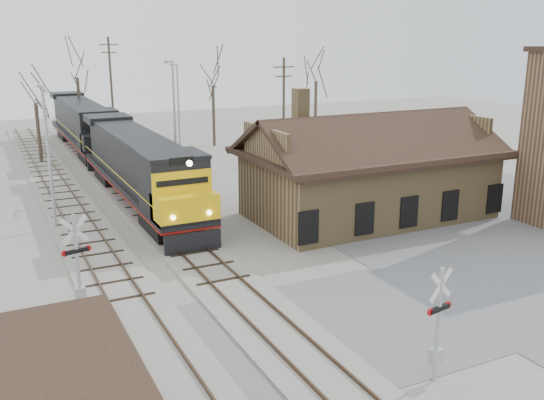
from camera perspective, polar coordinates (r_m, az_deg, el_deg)
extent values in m
plane|color=#A6A096|center=(23.00, 1.14, -13.03)|extent=(140.00, 140.00, 0.00)
cube|color=slate|center=(22.99, 1.14, -13.00)|extent=(60.00, 9.00, 0.03)
cube|color=slate|center=(36.72, 23.90, -3.35)|extent=(22.00, 26.00, 0.03)
cube|color=#A6A096|center=(35.95, -9.87, -2.54)|extent=(3.40, 90.00, 0.12)
cube|color=#473323|center=(35.74, -10.98, -2.52)|extent=(0.08, 90.00, 0.14)
cube|color=#473323|center=(36.11, -8.79, -2.23)|extent=(0.08, 90.00, 0.14)
cube|color=#A6A096|center=(35.06, -16.94, -3.46)|extent=(3.40, 90.00, 0.12)
cube|color=#473323|center=(34.93, -18.12, -3.43)|extent=(0.08, 90.00, 0.14)
cube|color=#473323|center=(35.13, -15.81, -3.14)|extent=(0.08, 90.00, 0.14)
cube|color=olive|center=(37.85, 9.03, 1.45)|extent=(14.00, 8.00, 4.00)
cube|color=black|center=(37.42, 9.16, 4.57)|extent=(15.20, 9.20, 0.30)
cube|color=black|center=(35.42, 11.37, 5.52)|extent=(15.00, 4.71, 2.66)
cube|color=black|center=(39.12, 7.28, 6.59)|extent=(15.00, 4.71, 2.66)
cube|color=olive|center=(36.17, 2.70, 8.71)|extent=(0.80, 0.80, 2.20)
cube|color=black|center=(35.02, -9.52, -2.09)|extent=(2.69, 4.31, 1.08)
cube|color=black|center=(48.20, -14.37, 2.41)|extent=(2.69, 4.31, 1.08)
cube|color=black|center=(41.34, -12.40, 1.67)|extent=(3.23, 21.56, 0.38)
cube|color=maroon|center=(41.39, -12.38, 1.35)|extent=(3.25, 21.56, 0.13)
cube|color=black|center=(42.28, -12.97, 4.25)|extent=(2.80, 15.63, 3.02)
cube|color=black|center=(33.45, -9.22, 1.60)|extent=(3.23, 3.02, 3.02)
cube|color=yellow|center=(31.99, -8.18, -0.68)|extent=(3.23, 1.94, 1.51)
cube|color=black|center=(31.50, -7.46, -3.99)|extent=(3.02, 0.25, 1.08)
cylinder|color=#FFF2CC|center=(30.47, -7.78, 3.45)|extent=(0.30, 0.10, 0.30)
cube|color=black|center=(55.96, -16.12, 4.02)|extent=(2.69, 4.31, 1.08)
cube|color=black|center=(69.62, -18.23, 5.95)|extent=(2.69, 4.31, 1.08)
cube|color=black|center=(62.63, -17.35, 5.87)|extent=(3.23, 21.56, 0.38)
cube|color=maroon|center=(62.67, -17.33, 5.65)|extent=(3.25, 21.56, 0.13)
cube|color=black|center=(63.73, -17.67, 7.51)|extent=(2.80, 15.63, 3.02)
cube|color=black|center=(54.60, -16.13, 6.45)|extent=(3.23, 3.02, 3.02)
cube|color=black|center=(52.96, -15.69, 5.22)|extent=(3.23, 1.94, 1.51)
cube|color=black|center=(52.21, -15.34, 3.30)|extent=(3.02, 0.25, 1.08)
cylinder|color=#A5A8AD|center=(20.38, 15.35, -11.32)|extent=(0.14, 0.14, 3.94)
cube|color=silver|center=(19.81, 15.63, -7.74)|extent=(1.02, 0.24, 1.03)
cube|color=silver|center=(19.81, 15.63, -7.74)|extent=(1.02, 0.24, 1.03)
cube|color=black|center=(20.13, 15.47, -9.81)|extent=(0.90, 0.32, 0.15)
cylinder|color=#B20C0C|center=(19.80, 14.67, -10.18)|extent=(0.25, 0.12, 0.24)
cylinder|color=#B20C0C|center=(20.46, 16.24, -9.45)|extent=(0.25, 0.12, 0.24)
cube|color=#A5A8AD|center=(20.88, 15.14, -13.98)|extent=(0.39, 0.30, 0.49)
cylinder|color=#A5A8AD|center=(25.14, -17.81, -5.95)|extent=(0.15, 0.15, 4.25)
cube|color=silver|center=(24.66, -18.08, -2.72)|extent=(1.09, 0.32, 1.11)
cube|color=silver|center=(24.66, -18.08, -2.72)|extent=(1.09, 0.32, 1.11)
cube|color=black|center=(24.92, -17.92, -4.58)|extent=(0.96, 0.38, 0.16)
cylinder|color=#B20C0C|center=(25.09, -16.92, -4.36)|extent=(0.27, 0.14, 0.25)
cylinder|color=#B20C0C|center=(24.76, -18.94, -4.80)|extent=(0.27, 0.14, 0.25)
cube|color=#A5A8AD|center=(25.57, -17.59, -8.39)|extent=(0.42, 0.32, 0.53)
cylinder|color=#A5A8AD|center=(36.75, -20.24, 3.70)|extent=(0.18, 0.18, 8.28)
cylinder|color=#A5A8AD|center=(37.12, -20.98, 10.05)|extent=(0.12, 1.80, 0.12)
cube|color=#A5A8AD|center=(37.93, -21.09, 9.98)|extent=(0.25, 0.50, 0.12)
cylinder|color=#A5A8AD|center=(44.44, -9.12, 6.90)|extent=(0.18, 0.18, 9.20)
cylinder|color=#A5A8AD|center=(44.89, -9.71, 12.73)|extent=(0.12, 1.80, 0.12)
cube|color=#A5A8AD|center=(45.66, -10.00, 12.63)|extent=(0.25, 0.50, 0.12)
cylinder|color=#A5A8AD|center=(56.41, -8.77, 8.26)|extent=(0.18, 0.18, 8.46)
cylinder|color=#A5A8AD|center=(56.93, -9.22, 12.48)|extent=(0.12, 1.80, 0.12)
cube|color=#A5A8AD|center=(57.70, -9.46, 12.41)|extent=(0.25, 0.50, 0.12)
cylinder|color=#382D23|center=(67.49, -14.86, 10.05)|extent=(0.24, 0.24, 10.78)
cube|color=#382D23|center=(67.27, -15.13, 13.94)|extent=(2.00, 0.10, 0.10)
cube|color=#382D23|center=(67.28, -15.08, 13.26)|extent=(1.60, 0.10, 0.10)
cylinder|color=#382D23|center=(54.05, 1.11, 8.46)|extent=(0.24, 0.24, 9.06)
cube|color=#382D23|center=(53.74, 1.13, 12.41)|extent=(2.00, 0.10, 0.10)
cube|color=#382D23|center=(53.78, 1.12, 11.56)|extent=(1.60, 0.10, 0.10)
cylinder|color=#382D23|center=(57.20, -21.11, 5.90)|extent=(0.32, 0.32, 5.25)
cylinder|color=#382D23|center=(67.04, -17.62, 8.07)|extent=(0.32, 0.32, 6.73)
cylinder|color=#382D23|center=(62.04, -5.51, 7.89)|extent=(0.32, 0.32, 6.09)
cylinder|color=#382D23|center=(62.67, 4.11, 8.16)|extent=(0.32, 0.32, 6.45)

